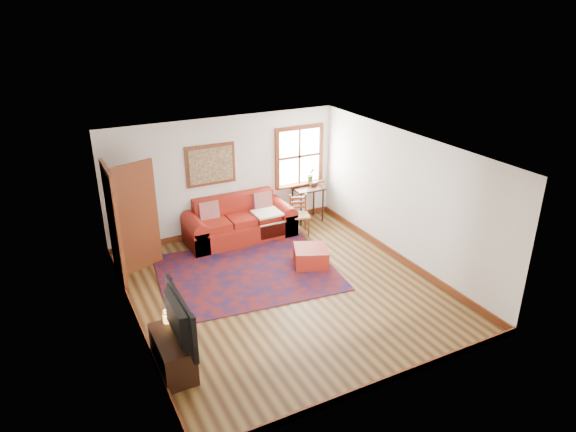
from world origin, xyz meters
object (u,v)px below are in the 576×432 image
red_leather_sofa (239,225)px  ladder_back_chair (299,213)px  side_table (308,193)px  media_cabinet (173,354)px  red_ottoman (311,256)px

red_leather_sofa → ladder_back_chair: (1.24, -0.34, 0.15)m
red_leather_sofa → side_table: bearing=5.5°
ladder_back_chair → media_cabinet: ladder_back_chair is taller
red_ottoman → side_table: (0.99, 1.90, 0.48)m
red_ottoman → media_cabinet: 3.58m
red_leather_sofa → side_table: red_leather_sofa is taller
side_table → media_cabinet: side_table is taller
red_leather_sofa → media_cabinet: size_ratio=2.40×
red_leather_sofa → red_ottoman: 1.89m
ladder_back_chair → red_leather_sofa: bearing=164.8°
side_table → ladder_back_chair: 0.73m
side_table → media_cabinet: (-4.12, -3.65, -0.40)m
red_ottoman → media_cabinet: (-3.13, -1.75, 0.08)m
red_leather_sofa → side_table: size_ratio=2.88×
media_cabinet → red_ottoman: bearing=29.2°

